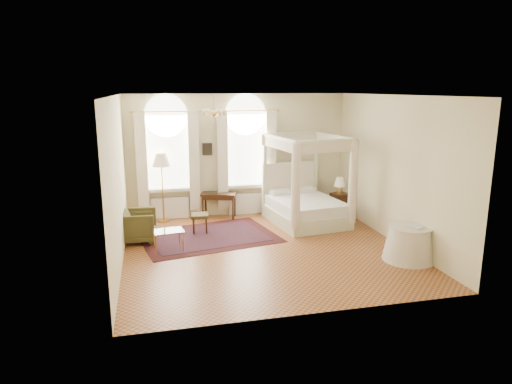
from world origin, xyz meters
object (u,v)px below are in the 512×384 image
canopy_bed (306,204)px  nightstand (340,204)px  stool (200,217)px  writing_desk (219,196)px  coffee_table (168,232)px  floor_lamp (161,163)px  side_table (409,244)px  armchair (138,226)px

canopy_bed → nightstand: size_ratio=3.79×
nightstand → stool: size_ratio=1.30×
writing_desk → coffee_table: (-1.46, -2.27, -0.19)m
nightstand → floor_lamp: (-4.78, 0.46, 1.25)m
nightstand → canopy_bed: bearing=-155.4°
coffee_table → nightstand: bearing=20.8°
side_table → armchair: bearing=155.5°
stool → coffee_table: bearing=-126.8°
coffee_table → side_table: side_table is taller
canopy_bed → armchair: canopy_bed is taller
nightstand → armchair: size_ratio=0.76×
floor_lamp → side_table: 6.33m
writing_desk → side_table: 5.18m
stool → side_table: bearing=-35.2°
stool → armchair: 1.49m
canopy_bed → floor_lamp: canopy_bed is taller
coffee_table → floor_lamp: 2.54m
canopy_bed → armchair: bearing=-173.0°
canopy_bed → stool: (-2.78, -0.19, -0.13)m
stool → side_table: size_ratio=0.45×
nightstand → armchair: (-5.40, -1.06, 0.06)m
armchair → floor_lamp: 2.03m
canopy_bed → side_table: (1.17, -2.98, -0.17)m
floor_lamp → nightstand: bearing=-5.5°
nightstand → side_table: side_table is taller
coffee_table → writing_desk: bearing=57.3°
armchair → canopy_bed: bearing=-78.7°
nightstand → coffee_table: size_ratio=0.87×
nightstand → coffee_table: (-4.76, -1.80, 0.09)m
side_table → coffee_table: bearing=160.2°
nightstand → armchair: 5.50m
writing_desk → stool: bearing=-118.7°
stool → floor_lamp: size_ratio=0.26×
canopy_bed → coffee_table: canopy_bed is taller
armchair → writing_desk: bearing=-49.8°
armchair → coffee_table: armchair is taller
writing_desk → armchair: size_ratio=1.28×
nightstand → side_table: size_ratio=0.59×
canopy_bed → nightstand: canopy_bed is taller
canopy_bed → side_table: bearing=-68.6°
canopy_bed → writing_desk: (-2.13, 1.00, 0.07)m
canopy_bed → side_table: canopy_bed is taller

